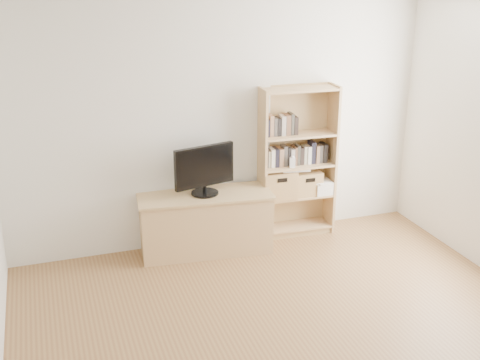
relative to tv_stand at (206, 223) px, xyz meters
name	(u,v)px	position (x,y,z in m)	size (l,w,h in m)	color
back_wall	(221,124)	(0.26, 0.25, 0.99)	(4.50, 0.02, 2.60)	silver
ceiling	(341,14)	(0.26, -2.25, 2.29)	(4.50, 5.00, 0.01)	white
tv_stand	(206,223)	(0.00, 0.00, 0.00)	(1.34, 0.50, 0.62)	tan
bookshelf	(297,162)	(1.07, 0.10, 0.53)	(0.83, 0.30, 1.67)	tan
television	(204,170)	(0.00, 0.00, 0.59)	(0.66, 0.05, 0.51)	black
books_row_mid	(297,153)	(1.08, 0.12, 0.63)	(0.88, 0.17, 0.24)	black
books_row_upper	(281,125)	(0.89, 0.13, 0.96)	(0.40, 0.15, 0.21)	black
baby_monitor	(292,163)	(0.98, 0.01, 0.56)	(0.06, 0.04, 0.11)	white
basket_left	(278,184)	(0.85, 0.11, 0.31)	(0.37, 0.30, 0.30)	tan
basket_right	(305,182)	(1.18, 0.09, 0.29)	(0.32, 0.26, 0.26)	tan
laptop	(295,168)	(1.04, 0.09, 0.47)	(0.30, 0.21, 0.02)	white
magazine_stack	(320,186)	(1.36, 0.09, 0.22)	(0.19, 0.28, 0.13)	beige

